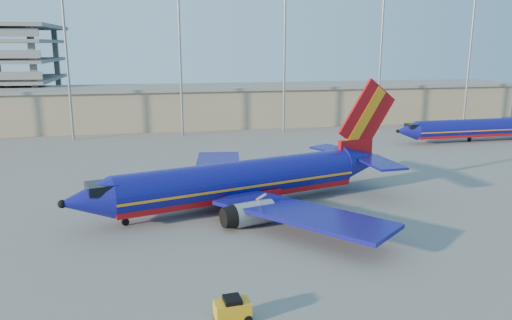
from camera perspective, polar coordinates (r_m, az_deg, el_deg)
name	(u,v)px	position (r m, az deg, el deg)	size (l,w,h in m)	color
ground	(256,209)	(53.19, -0.03, -5.67)	(220.00, 220.00, 0.00)	slate
terminal_building	(248,104)	(109.96, -0.93, 6.39)	(122.00, 16.00, 8.50)	tan
light_mast_row	(233,42)	(96.54, -2.61, 13.33)	(101.60, 1.60, 28.65)	gray
aircraft_main	(247,181)	(53.57, -1.01, -2.37)	(38.13, 36.15, 13.22)	navy
aircraft_second	(475,128)	(98.08, 23.70, 3.37)	(31.45, 12.25, 10.65)	navy
baggage_tug	(232,309)	(32.81, -2.71, -16.61)	(2.38, 1.57, 1.63)	orange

